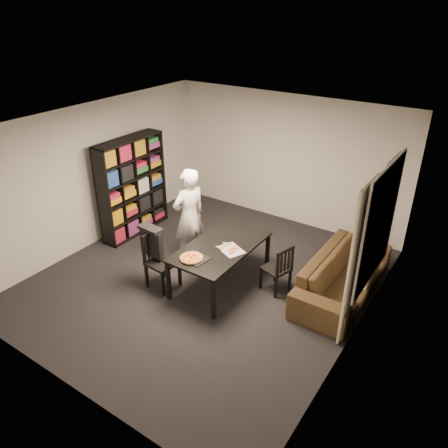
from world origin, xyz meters
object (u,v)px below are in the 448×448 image
Objects in this scene: chair_left at (158,256)px; sofa at (344,275)px; chair_right at (280,266)px; person at (189,217)px; bookshelf at (133,187)px; baking_tray at (195,258)px; dining_table at (220,249)px; pepperoni_pizza at (191,258)px.

sofa is (2.56, 1.45, -0.21)m from chair_left.
sofa is at bearing 138.24° from chair_right.
sofa is at bearing 119.43° from person.
bookshelf reaches higher than sofa.
sofa is (4.17, 0.32, -0.62)m from bookshelf.
person is 1.10m from baking_tray.
bookshelf is 2.01m from chair_left.
dining_table reaches higher than sofa.
baking_tray is 0.18× the size of sofa.
bookshelf is at bearing 167.28° from dining_table.
bookshelf reaches higher than person.
pepperoni_pizza reaches higher than sofa.
person is 2.71m from sofa.
chair_right reaches higher than dining_table.
baking_tray is 0.06m from pepperoni_pizza.
bookshelf is at bearing 59.69° from chair_left.
chair_right is (3.32, -0.22, -0.48)m from bookshelf.
person reaches higher than pepperoni_pizza.
person is at bearing -9.34° from bookshelf.
chair_left is 0.70m from pepperoni_pizza.
dining_table is 2.06× the size of chair_right.
chair_left reaches higher than baking_tray.
person reaches higher than baking_tray.
bookshelf reaches higher than pepperoni_pizza.
chair_right reaches higher than pepperoni_pizza.
dining_table is at bearing 88.00° from person.
dining_table is 0.54m from baking_tray.
chair_left is 2.69× the size of pepperoni_pizza.
pepperoni_pizza is 2.40m from sofa.
pepperoni_pizza is (-0.13, -0.57, 0.09)m from dining_table.
chair_left is at bearing -144.09° from dining_table.
person is at bearing -73.10° from chair_right.
bookshelf is 1.12× the size of dining_table.
sofa is (1.75, 0.87, -0.32)m from dining_table.
chair_right is 1.79m from person.
chair_right is at bearing -57.25° from chair_left.
pepperoni_pizza is (-1.03, -0.90, 0.26)m from chair_right.
dining_table is at bearing 78.07° from baking_tray.
bookshelf reaches higher than chair_left.
person is at bearing 6.95° from chair_left.
chair_right is 0.37× the size of sofa.
baking_tray is (0.70, 0.06, 0.18)m from chair_left.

